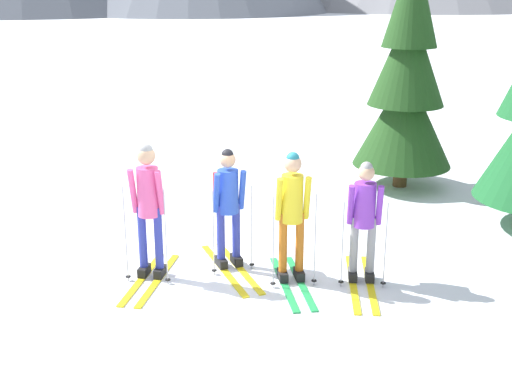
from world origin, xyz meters
name	(u,v)px	position (x,y,z in m)	size (l,w,h in m)	color
ground_plane	(242,272)	(0.00, 0.00, 0.00)	(400.00, 400.00, 0.00)	white
skier_in_pink	(148,205)	(-1.20, -0.09, 1.02)	(0.67, 1.66, 1.82)	yellow
skier_in_blue	(228,202)	(-0.18, 0.21, 0.93)	(0.85, 1.79, 1.67)	yellow
skier_in_yellow	(292,209)	(0.63, -0.27, 0.99)	(0.61, 1.65, 1.74)	green
skier_in_purple	(364,216)	(1.55, -0.33, 0.90)	(0.61, 1.76, 1.62)	yellow
pine_tree_near	(407,80)	(3.13, 3.78, 2.02)	(1.83, 1.83, 4.42)	#51381E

